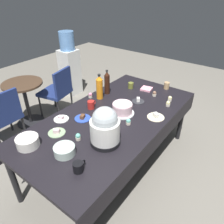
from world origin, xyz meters
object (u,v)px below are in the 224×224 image
object	(u,v)px
cupcake_rose	(128,122)
maroon_chair_right	(58,90)
dessert_plate_charcoal	(138,101)
coffee_mug_red	(91,105)
coffee_mug_black	(78,167)
frosted_layer_cake	(122,109)
potluck_table	(112,120)
dessert_plate_white	(61,119)
cupcake_vanilla	(168,104)
soda_bottle_orange_juice	(99,87)
slow_cooker	(105,127)
dessert_plate_cobalt	(83,118)
cupcake_cocoa	(78,137)
round_cafe_table	(25,96)
cupcake_berry	(170,99)
coffee_mug_olive	(131,85)
cupcake_mint	(90,95)
water_cooler	(69,66)
dessert_plate_cream	(156,116)
soda_bottle_cola	(107,83)
cupcake_lemon	(154,94)
ceramic_snack_bowl	(28,142)
dessert_plate_sage	(57,132)
maroon_chair_left	(2,115)
glass_salad_bowl	(64,150)
coffee_mug_tan	(167,85)

from	to	relation	value
cupcake_rose	maroon_chair_right	size ratio (longest dim) A/B	0.08
dessert_plate_charcoal	coffee_mug_red	size ratio (longest dim) A/B	1.26
coffee_mug_black	frosted_layer_cake	bearing A→B (deg)	12.89
potluck_table	dessert_plate_white	world-z (taller)	dessert_plate_white
cupcake_vanilla	soda_bottle_orange_juice	size ratio (longest dim) A/B	0.21
coffee_mug_black	slow_cooker	bearing A→B (deg)	6.77
dessert_plate_cobalt	maroon_chair_right	distance (m)	1.41
cupcake_cocoa	cupcake_rose	world-z (taller)	same
coffee_mug_black	coffee_mug_red	size ratio (longest dim) A/B	1.01
frosted_layer_cake	cupcake_rose	bearing A→B (deg)	-128.47
potluck_table	frosted_layer_cake	xyz separation A→B (m)	(0.11, -0.06, 0.12)
coffee_mug_black	round_cafe_table	size ratio (longest dim) A/B	0.17
maroon_chair_right	slow_cooker	bearing A→B (deg)	-116.21
dessert_plate_white	potluck_table	bearing A→B (deg)	-45.83
frosted_layer_cake	cupcake_berry	xyz separation A→B (m)	(0.60, -0.31, -0.03)
dessert_plate_charcoal	round_cafe_table	size ratio (longest dim) A/B	0.21
coffee_mug_red	soda_bottle_orange_juice	bearing A→B (deg)	17.53
cupcake_rose	coffee_mug_olive	bearing A→B (deg)	31.02
coffee_mug_olive	frosted_layer_cake	bearing A→B (deg)	-155.48
cupcake_berry	dessert_plate_charcoal	bearing A→B (deg)	129.69
frosted_layer_cake	round_cafe_table	distance (m)	1.76
soda_bottle_orange_juice	coffee_mug_black	distance (m)	1.22
cupcake_mint	water_cooler	size ratio (longest dim) A/B	0.05
dessert_plate_white	cupcake_berry	distance (m)	1.33
cupcake_berry	cupcake_vanilla	xyz separation A→B (m)	(-0.13, -0.04, 0.00)
dessert_plate_cream	cupcake_berry	world-z (taller)	cupcake_berry
dessert_plate_white	cupcake_mint	distance (m)	0.57
dessert_plate_cobalt	soda_bottle_cola	size ratio (longest dim) A/B	0.54
cupcake_lemon	round_cafe_table	size ratio (longest dim) A/B	0.09
potluck_table	dessert_plate_cobalt	distance (m)	0.33
ceramic_snack_bowl	cupcake_cocoa	xyz separation A→B (m)	(0.34, -0.30, -0.02)
dessert_plate_sage	maroon_chair_left	distance (m)	1.22
frosted_layer_cake	coffee_mug_black	world-z (taller)	frosted_layer_cake
soda_bottle_orange_juice	round_cafe_table	size ratio (longest dim) A/B	0.45
soda_bottle_cola	soda_bottle_orange_juice	xyz separation A→B (m)	(-0.16, -0.01, 0.00)
dessert_plate_sage	coffee_mug_red	size ratio (longest dim) A/B	1.40
cupcake_mint	soda_bottle_cola	distance (m)	0.27
maroon_chair_right	dessert_plate_white	bearing A→B (deg)	-127.68
maroon_chair_right	cupcake_mint	bearing A→B (deg)	-103.96
dessert_plate_charcoal	cupcake_vanilla	xyz separation A→B (m)	(0.12, -0.34, 0.02)
ceramic_snack_bowl	coffee_mug_red	world-z (taller)	same
cupcake_rose	coffee_mug_black	xyz separation A→B (m)	(-0.77, -0.04, 0.01)
cupcake_cocoa	water_cooler	xyz separation A→B (m)	(1.67, 1.91, -0.19)
frosted_layer_cake	coffee_mug_red	bearing A→B (deg)	109.25
cupcake_cocoa	maroon_chair_right	world-z (taller)	maroon_chair_right
glass_salad_bowl	dessert_plate_white	distance (m)	0.55
coffee_mug_tan	round_cafe_table	bearing A→B (deg)	119.91
dessert_plate_white	coffee_mug_black	distance (m)	0.78
coffee_mug_red	cupcake_mint	bearing A→B (deg)	43.97
cupcake_lemon	maroon_chair_left	xyz separation A→B (m)	(-1.26, 1.59, -0.29)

